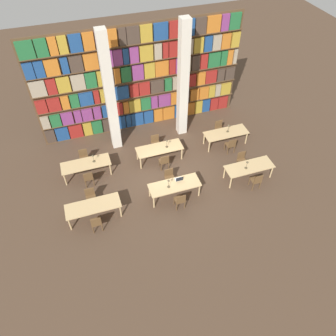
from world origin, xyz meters
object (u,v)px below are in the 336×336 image
object	(u,v)px
chair_1	(91,197)
chair_5	(242,160)
chair_3	(170,177)
laptop	(179,179)
chair_9	(156,143)
reading_table_1	(175,186)
desk_lamp_3	(167,142)
desk_lamp_2	(93,157)
chair_11	(219,128)
desk_lamp_1	(247,164)
reading_table_2	(249,168)
reading_table_0	(93,207)
desk_lamp_4	(228,127)
reading_table_3	(86,165)
reading_table_4	(159,149)
chair_7	(84,157)
chair_6	(88,178)
pillar_center	(183,82)
chair_10	(231,145)
chair_0	(96,223)
chair_2	(180,200)
chair_4	(256,181)
reading_table_5	(226,134)
pillar_left	(110,95)
desk_lamp_0	(169,182)
chair_8	(164,161)

from	to	relation	value
chair_1	chair_5	bearing A→B (deg)	-179.95
chair_3	laptop	xyz separation A→B (m)	(0.26, -0.48, 0.28)
chair_5	chair_9	world-z (taller)	same
reading_table_1	desk_lamp_3	xyz separation A→B (m)	(0.44, 2.41, 0.38)
desk_lamp_2	chair_11	distance (m)	6.68
chair_3	desk_lamp_2	bearing A→B (deg)	-30.85
desk_lamp_1	reading_table_2	bearing A→B (deg)	13.85
chair_1	reading_table_0	bearing A→B (deg)	91.12
desk_lamp_4	reading_table_3	bearing A→B (deg)	-179.64
reading_table_0	laptop	distance (m)	3.79
chair_3	desk_lamp_2	xyz separation A→B (m)	(-3.05, 1.82, 0.51)
chair_3	desk_lamp_4	world-z (taller)	desk_lamp_4
chair_11	desk_lamp_3	bearing A→B (deg)	14.05
desk_lamp_3	reading_table_4	bearing A→B (deg)	174.00
reading_table_0	reading_table_1	distance (m)	3.51
chair_7	desk_lamp_4	world-z (taller)	desk_lamp_4
reading_table_1	reading_table_2	xyz separation A→B (m)	(3.58, -0.02, 0.00)
reading_table_4	chair_6	bearing A→B (deg)	-169.74
desk_lamp_3	pillar_center	bearing A→B (deg)	51.43
chair_5	desk_lamp_1	world-z (taller)	desk_lamp_1
reading_table_1	chair_7	bearing A→B (deg)	137.21
chair_7	chair_10	size ratio (longest dim) A/B	1.00
chair_7	chair_11	xyz separation A→B (m)	(7.03, 0.00, 0.00)
chair_0	chair_7	bearing A→B (deg)	88.87
desk_lamp_3	chair_2	bearing A→B (deg)	-97.92
desk_lamp_1	reading_table_4	world-z (taller)	desk_lamp_1
desk_lamp_1	chair_4	bearing A→B (deg)	-71.09
chair_10	laptop	bearing A→B (deg)	-154.28
pillar_center	desk_lamp_4	size ratio (longest dim) A/B	13.15
reading_table_0	chair_4	distance (m)	7.15
desk_lamp_2	desk_lamp_1	bearing A→B (deg)	-21.89
chair_3	chair_10	world-z (taller)	same
chair_5	reading_table_5	distance (m)	1.83
pillar_left	chair_1	bearing A→B (deg)	-117.70
chair_5	chair_9	distance (m)	4.28
desk_lamp_0	desk_lamp_1	size ratio (longest dim) A/B	1.09
reading_table_0	laptop	size ratio (longest dim) A/B	6.97
pillar_left	laptop	xyz separation A→B (m)	(1.97, -3.94, -2.23)
pillar_center	desk_lamp_3	distance (m)	2.98
desk_lamp_0	reading_table_3	xyz separation A→B (m)	(-3.15, 2.53, -0.38)
laptop	chair_11	distance (m)	4.46
reading_table_1	chair_9	xyz separation A→B (m)	(0.10, 3.14, -0.16)
chair_4	chair_5	distance (m)	1.39
chair_8	desk_lamp_4	distance (m)	3.76
chair_7	chair_5	bearing A→B (deg)	160.36
chair_2	chair_3	size ratio (longest dim) A/B	1.00
reading_table_0	chair_4	xyz separation A→B (m)	(7.11, -0.69, -0.16)
pillar_center	chair_8	world-z (taller)	pillar_center
laptop	reading_table_5	xyz separation A→B (m)	(3.35, 2.28, -0.12)
reading_table_1	chair_4	world-z (taller)	chair_4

